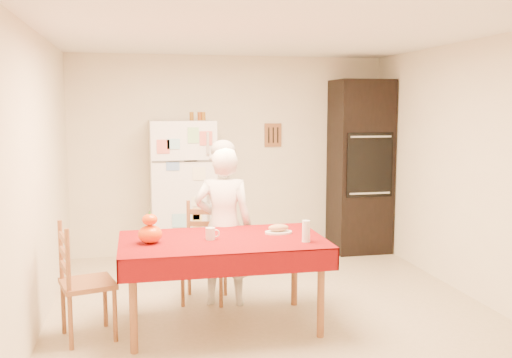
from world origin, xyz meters
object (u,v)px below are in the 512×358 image
object	(u,v)px
seated_woman	(224,226)
oven_cabinet	(360,166)
dining_table	(222,247)
pumpkin_lower	(150,234)
chair_far	(205,248)
chair_left	(79,278)
coffee_mug	(210,234)
refrigerator	(183,192)
wine_glass	(306,231)
bread_plate	(278,232)

from	to	relation	value
seated_woman	oven_cabinet	bearing A→B (deg)	-127.74
dining_table	pumpkin_lower	bearing A→B (deg)	-177.24
chair_far	chair_left	distance (m)	1.34
oven_cabinet	dining_table	distance (m)	3.11
dining_table	chair_left	size ratio (longest dim) A/B	1.79
coffee_mug	pumpkin_lower	xyz separation A→B (m)	(-0.49, -0.02, 0.02)
pumpkin_lower	refrigerator	bearing A→B (deg)	78.60
seated_woman	wine_glass	size ratio (longest dim) A/B	8.52
refrigerator	bread_plate	xyz separation A→B (m)	(0.66, -2.07, -0.08)
dining_table	bread_plate	size ratio (longest dim) A/B	7.08
chair_left	pumpkin_lower	size ratio (longest dim) A/B	4.83
dining_table	wine_glass	xyz separation A→B (m)	(0.66, -0.24, 0.16)
chair_left	dining_table	bearing A→B (deg)	-103.47
chair_far	bread_plate	bearing A→B (deg)	-32.57
refrigerator	dining_table	world-z (taller)	refrigerator
chair_left	refrigerator	bearing A→B (deg)	-39.42
seated_woman	coffee_mug	size ratio (longest dim) A/B	15.00
refrigerator	pumpkin_lower	distance (m)	2.25
chair_far	coffee_mug	bearing A→B (deg)	-77.78
bread_plate	oven_cabinet	bearing A→B (deg)	52.65
coffee_mug	chair_far	bearing A→B (deg)	86.57
pumpkin_lower	bread_plate	xyz separation A→B (m)	(1.11, 0.13, -0.06)
seated_woman	bread_plate	distance (m)	0.62
refrigerator	bread_plate	size ratio (longest dim) A/B	7.08
wine_glass	chair_left	bearing A→B (deg)	173.19
coffee_mug	dining_table	bearing A→B (deg)	4.54
chair_far	coffee_mug	xyz separation A→B (m)	(-0.04, -0.75, 0.30)
refrigerator	bread_plate	bearing A→B (deg)	-72.33
oven_cabinet	chair_far	size ratio (longest dim) A/B	2.32
oven_cabinet	bread_plate	size ratio (longest dim) A/B	9.17
chair_left	seated_woman	world-z (taller)	seated_woman
chair_left	coffee_mug	bearing A→B (deg)	-103.77
pumpkin_lower	bread_plate	size ratio (longest dim) A/B	0.82
refrigerator	chair_far	world-z (taller)	refrigerator
oven_cabinet	chair_left	distance (m)	4.03
chair_far	wine_glass	size ratio (longest dim) A/B	5.40
oven_cabinet	seated_woman	world-z (taller)	oven_cabinet
chair_far	refrigerator	bearing A→B (deg)	109.35
seated_woman	pumpkin_lower	distance (m)	0.92
pumpkin_lower	chair_far	bearing A→B (deg)	55.00
dining_table	wine_glass	world-z (taller)	wine_glass
seated_woman	chair_left	bearing A→B (deg)	38.35
dining_table	wine_glass	bearing A→B (deg)	-20.49
chair_left	bread_plate	size ratio (longest dim) A/B	3.96
bread_plate	coffee_mug	bearing A→B (deg)	-169.69
chair_left	coffee_mug	world-z (taller)	chair_left
bread_plate	chair_far	bearing A→B (deg)	131.78
chair_left	coffee_mug	xyz separation A→B (m)	(1.06, 0.02, 0.30)
pumpkin_lower	bread_plate	world-z (taller)	pumpkin_lower
oven_cabinet	dining_table	size ratio (longest dim) A/B	1.29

